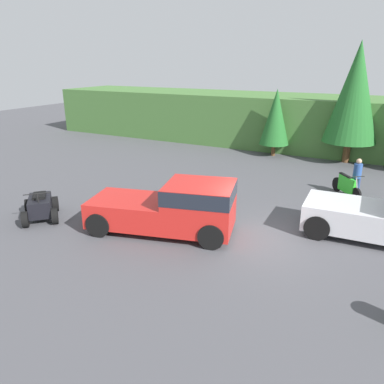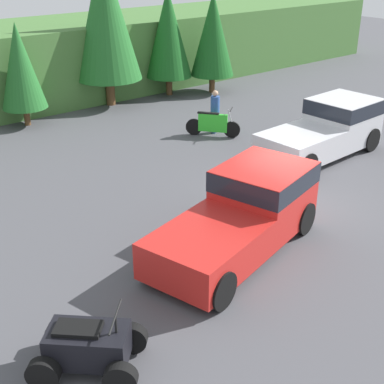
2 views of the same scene
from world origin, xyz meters
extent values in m
plane|color=#4C4C51|center=(0.00, 0.00, 0.00)|extent=(80.00, 80.00, 0.00)
cube|color=#477538|center=(0.00, 16.00, 1.81)|extent=(44.00, 6.00, 3.61)
cylinder|color=brown|center=(-2.81, 12.40, 0.39)|extent=(0.26, 0.26, 0.78)
cone|color=#236628|center=(-2.81, 12.40, 2.55)|extent=(1.90, 1.90, 3.54)
cylinder|color=brown|center=(1.67, 12.83, 0.64)|extent=(0.43, 0.43, 1.28)
cone|color=#236628|center=(1.67, 12.83, 4.19)|extent=(3.13, 3.13, 5.83)
cylinder|color=brown|center=(4.99, 12.52, 0.48)|extent=(0.32, 0.32, 0.95)
cone|color=#19561E|center=(4.99, 12.52, 3.13)|extent=(2.33, 2.33, 4.34)
cylinder|color=brown|center=(7.04, 11.50, 0.45)|extent=(0.30, 0.30, 0.91)
cone|color=#19561E|center=(7.04, 11.50, 2.98)|extent=(2.22, 2.22, 4.14)
cube|color=red|center=(-1.75, -0.58, 1.09)|extent=(2.80, 2.60, 1.68)
cube|color=#1E232D|center=(-1.75, -0.58, 1.64)|extent=(2.82, 2.62, 0.54)
cube|color=red|center=(-4.29, -1.23, 0.71)|extent=(3.31, 2.73, 0.92)
cylinder|color=black|center=(-1.41, 0.49, 0.45)|extent=(0.93, 0.49, 0.89)
cylinder|color=black|center=(-0.94, -1.35, 0.45)|extent=(0.93, 0.49, 0.89)
cylinder|color=black|center=(-5.36, -0.52, 0.45)|extent=(0.93, 0.49, 0.89)
cylinder|color=black|center=(-4.89, -2.37, 0.45)|extent=(0.93, 0.49, 0.89)
cube|color=silver|center=(5.36, 2.10, 1.09)|extent=(2.36, 2.16, 1.68)
cube|color=#1E232D|center=(5.36, 2.10, 1.64)|extent=(2.38, 2.18, 0.54)
cube|color=silver|center=(2.82, 2.00, 0.71)|extent=(2.86, 2.18, 0.92)
cylinder|color=black|center=(5.88, 3.08, 0.45)|extent=(0.90, 0.31, 0.89)
cylinder|color=black|center=(5.95, 1.17, 0.45)|extent=(0.90, 0.31, 0.89)
cylinder|color=black|center=(1.98, 2.93, 0.45)|extent=(0.90, 0.31, 0.89)
cylinder|color=black|center=(2.05, 1.02, 0.45)|extent=(0.90, 0.31, 0.89)
cylinder|color=black|center=(2.92, 5.59, 0.34)|extent=(0.49, 0.59, 0.67)
cylinder|color=black|center=(1.95, 6.82, 0.34)|extent=(0.49, 0.59, 0.67)
cube|color=green|center=(2.43, 6.21, 0.57)|extent=(0.86, 1.03, 0.73)
cylinder|color=#B7B7BC|center=(2.89, 5.63, 0.76)|extent=(0.23, 0.27, 0.82)
cylinder|color=black|center=(2.89, 5.63, 1.18)|extent=(0.49, 0.40, 0.04)
cube|color=black|center=(2.31, 6.36, 0.96)|extent=(0.65, 0.77, 0.06)
cylinder|color=black|center=(-7.14, -2.30, 0.31)|extent=(0.60, 0.59, 0.62)
cylinder|color=black|center=(-7.88, -3.06, 0.31)|extent=(0.60, 0.59, 0.62)
cylinder|color=black|center=(-8.13, -1.33, 0.31)|extent=(0.60, 0.59, 0.62)
cylinder|color=black|center=(-8.87, -2.09, 0.31)|extent=(0.60, 0.59, 0.62)
cube|color=black|center=(-8.00, -2.20, 0.56)|extent=(1.63, 1.62, 0.65)
cylinder|color=black|center=(-7.61, -2.58, 1.05)|extent=(0.07, 0.07, 0.35)
cylinder|color=black|center=(-7.61, -2.58, 1.23)|extent=(0.72, 0.74, 0.04)
cube|color=black|center=(-8.12, -2.09, 0.92)|extent=(0.94, 0.93, 0.08)
cylinder|color=navy|center=(2.88, 6.52, 0.44)|extent=(0.24, 0.24, 0.88)
cylinder|color=navy|center=(2.69, 6.45, 0.44)|extent=(0.24, 0.24, 0.88)
cylinder|color=#2D5199|center=(2.79, 6.48, 1.21)|extent=(0.48, 0.48, 0.66)
sphere|color=tan|center=(2.79, 6.48, 1.66)|extent=(0.31, 0.31, 0.24)
camera|label=1|loc=(3.73, -11.59, 5.96)|focal=35.00mm
camera|label=2|loc=(-11.38, -9.32, 7.26)|focal=50.00mm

